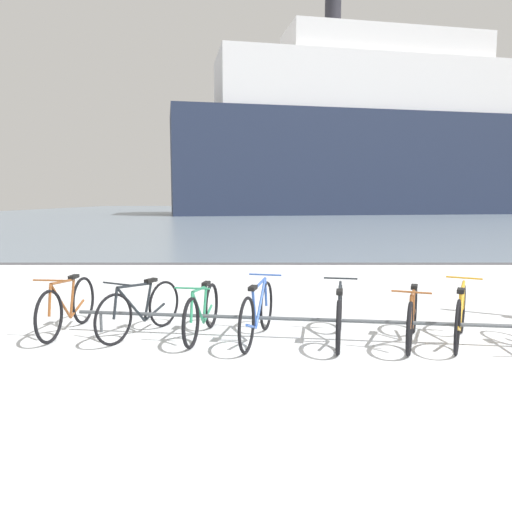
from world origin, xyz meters
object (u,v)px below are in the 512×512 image
(bicycle_2, at_px, (201,312))
(ferry_ship, at_px, (389,141))
(bicycle_3, at_px, (256,313))
(bicycle_0, at_px, (66,306))
(bicycle_6, at_px, (459,315))
(bicycle_5, at_px, (411,317))
(bicycle_4, at_px, (338,315))
(bicycle_1, at_px, (139,309))

(bicycle_2, bearing_deg, ferry_ship, 72.16)
(bicycle_3, bearing_deg, bicycle_0, 172.07)
(bicycle_2, height_order, bicycle_6, bicycle_6)
(bicycle_5, height_order, bicycle_6, bicycle_6)
(bicycle_0, xyz_separation_m, bicycle_4, (3.71, -0.41, -0.02))
(bicycle_1, bearing_deg, bicycle_2, -5.85)
(bicycle_3, height_order, bicycle_6, bicycle_3)
(bicycle_4, bearing_deg, bicycle_1, 174.03)
(bicycle_2, height_order, bicycle_4, bicycle_4)
(bicycle_2, xyz_separation_m, ferry_ship, (17.33, 53.84, 8.65))
(bicycle_6, bearing_deg, bicycle_3, 177.51)
(bicycle_0, bearing_deg, ferry_ship, 70.28)
(bicycle_0, relative_size, bicycle_4, 0.99)
(bicycle_0, height_order, ferry_ship, ferry_ship)
(bicycle_0, distance_m, bicycle_2, 1.91)
(bicycle_6, xyz_separation_m, ferry_ship, (13.97, 54.11, 8.63))
(bicycle_3, distance_m, ferry_ship, 57.14)
(bicycle_1, distance_m, bicycle_5, 3.60)
(bicycle_1, distance_m, bicycle_2, 0.85)
(bicycle_1, distance_m, ferry_ship, 57.40)
(bicycle_4, bearing_deg, ferry_ship, 73.98)
(bicycle_1, bearing_deg, ferry_ship, 71.32)
(bicycle_0, bearing_deg, bicycle_6, -5.24)
(bicycle_3, distance_m, bicycle_4, 1.07)
(bicycle_2, relative_size, ferry_ship, 0.03)
(bicycle_0, xyz_separation_m, bicycle_6, (5.26, -0.48, -0.01))
(bicycle_4, relative_size, bicycle_6, 1.09)
(bicycle_0, bearing_deg, bicycle_3, -7.93)
(bicycle_2, bearing_deg, bicycle_5, -5.86)
(bicycle_0, height_order, bicycle_5, bicycle_0)
(bicycle_3, height_order, ferry_ship, ferry_ship)
(bicycle_2, xyz_separation_m, bicycle_6, (3.36, -0.26, 0.02))
(bicycle_6, bearing_deg, ferry_ship, 75.53)
(bicycle_6, bearing_deg, bicycle_1, 175.24)
(bicycle_2, relative_size, bicycle_4, 0.95)
(bicycle_1, relative_size, bicycle_3, 0.88)
(bicycle_0, distance_m, bicycle_4, 3.73)
(bicycle_2, distance_m, ferry_ship, 57.22)
(bicycle_3, relative_size, ferry_ship, 0.03)
(bicycle_0, relative_size, bicycle_6, 1.08)
(bicycle_3, bearing_deg, bicycle_1, 171.55)
(bicycle_4, distance_m, ferry_ship, 56.88)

